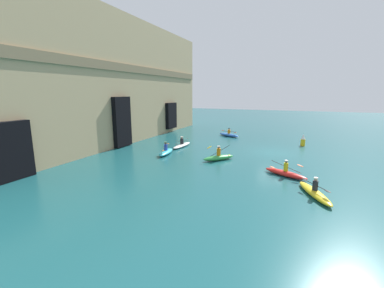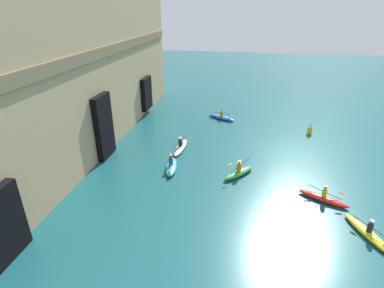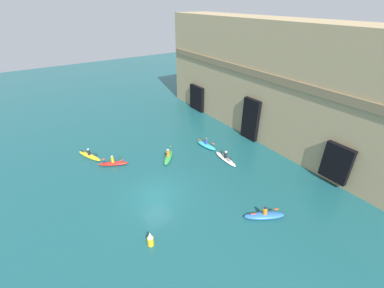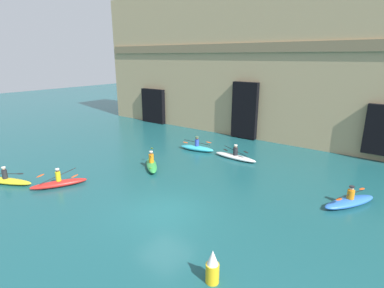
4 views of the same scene
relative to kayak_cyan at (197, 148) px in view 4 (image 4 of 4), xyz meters
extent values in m
plane|color=#195156|center=(4.55, -8.99, -0.24)|extent=(120.00, 120.00, 0.00)
cube|color=tan|center=(1.88, 8.78, 6.55)|extent=(37.37, 5.63, 13.59)
cube|color=#79674A|center=(1.88, 5.92, 7.84)|extent=(36.62, 0.24, 0.80)
cube|color=black|center=(-10.30, 5.82, 1.68)|extent=(3.16, 0.70, 3.80)
cube|color=black|center=(1.23, 5.82, 2.38)|extent=(2.42, 0.70, 5.09)
ellipsoid|color=#33B2C6|center=(0.00, 0.00, -0.04)|extent=(3.01, 1.26, 0.40)
cylinder|color=#2D47B7|center=(0.00, 0.00, 0.42)|extent=(0.32, 0.32, 0.53)
sphere|color=brown|center=(0.00, 0.00, 0.80)|extent=(0.23, 0.23, 0.23)
cylinder|color=#4C6B4C|center=(0.00, 0.00, 0.90)|extent=(0.29, 0.29, 0.06)
cylinder|color=black|center=(0.00, 0.00, 0.44)|extent=(2.19, 0.63, 0.28)
ellipsoid|color=#D84C19|center=(-0.97, -0.26, 0.33)|extent=(0.47, 0.29, 0.10)
ellipsoid|color=#D84C19|center=(0.97, 0.26, 0.55)|extent=(0.47, 0.29, 0.10)
ellipsoid|color=red|center=(-2.36, -10.53, -0.06)|extent=(2.02, 3.06, 0.36)
cylinder|color=gold|center=(-2.36, -10.53, 0.40)|extent=(0.29, 0.29, 0.56)
sphere|color=brown|center=(-2.36, -10.53, 0.78)|extent=(0.18, 0.18, 0.18)
cylinder|color=silver|center=(-2.36, -10.53, 0.85)|extent=(0.23, 0.23, 0.06)
cylinder|color=black|center=(-2.36, -10.53, 0.43)|extent=(0.63, 1.99, 0.57)
ellipsoid|color=#D84C19|center=(-2.62, -11.40, 0.67)|extent=(0.30, 0.47, 0.16)
ellipsoid|color=#D84C19|center=(-2.09, -9.66, 0.20)|extent=(0.30, 0.47, 0.16)
ellipsoid|color=green|center=(-0.13, -5.10, -0.03)|extent=(2.62, 2.41, 0.42)
cylinder|color=orange|center=(-0.13, -5.10, 0.47)|extent=(0.33, 0.33, 0.58)
sphere|color=brown|center=(-0.13, -5.10, 0.86)|extent=(0.20, 0.20, 0.20)
cylinder|color=silver|center=(-0.13, -5.10, 0.95)|extent=(0.25, 0.25, 0.06)
cylinder|color=black|center=(-0.13, -5.10, 0.50)|extent=(1.30, 1.49, 0.98)
ellipsoid|color=yellow|center=(0.43, -5.75, 0.08)|extent=(0.41, 0.43, 0.24)
ellipsoid|color=yellow|center=(-0.69, -4.45, 0.92)|extent=(0.41, 0.43, 0.24)
ellipsoid|color=yellow|center=(-5.33, -12.21, -0.08)|extent=(3.50, 2.01, 0.33)
cylinder|color=#232328|center=(-5.33, -12.21, 0.36)|extent=(0.29, 0.29, 0.54)
sphere|color=tan|center=(-5.33, -12.21, 0.72)|extent=(0.18, 0.18, 0.18)
cylinder|color=silver|center=(-5.33, -12.21, 0.79)|extent=(0.23, 0.23, 0.06)
cylinder|color=black|center=(-5.33, -12.21, 0.39)|extent=(1.69, 1.26, 0.04)
ellipsoid|color=black|center=(-4.60, -11.67, 0.39)|extent=(0.46, 0.41, 0.05)
ellipsoid|color=white|center=(3.52, 0.01, -0.08)|extent=(3.46, 0.89, 0.33)
cylinder|color=#232328|center=(3.52, 0.01, 0.36)|extent=(0.36, 0.36, 0.55)
sphere|color=tan|center=(3.52, 0.01, 0.74)|extent=(0.21, 0.21, 0.21)
cylinder|color=silver|center=(3.52, 0.01, 0.83)|extent=(0.27, 0.27, 0.06)
cylinder|color=black|center=(3.52, 0.01, 0.39)|extent=(2.17, 0.49, 0.38)
ellipsoid|color=black|center=(2.56, 0.21, 0.23)|extent=(0.47, 0.27, 0.12)
ellipsoid|color=black|center=(4.48, -0.19, 0.54)|extent=(0.47, 0.27, 0.12)
ellipsoid|color=blue|center=(11.74, -2.86, -0.05)|extent=(2.36, 3.25, 0.38)
cylinder|color=orange|center=(11.74, -2.86, 0.38)|extent=(0.35, 0.35, 0.47)
sphere|color=beige|center=(11.74, -2.86, 0.71)|extent=(0.21, 0.21, 0.21)
cylinder|color=#232328|center=(11.74, -2.86, 0.80)|extent=(0.26, 0.26, 0.06)
cylinder|color=black|center=(11.74, -2.86, 0.40)|extent=(0.85, 2.08, 0.13)
ellipsoid|color=#D84C19|center=(11.38, -3.78, 0.36)|extent=(0.33, 0.48, 0.07)
ellipsoid|color=#D84C19|center=(12.11, -1.94, 0.44)|extent=(0.33, 0.48, 0.07)
cylinder|color=yellow|center=(9.08, -11.65, 0.11)|extent=(0.46, 0.46, 0.70)
cone|color=white|center=(9.08, -11.65, 0.73)|extent=(0.39, 0.39, 0.53)
camera|label=1|loc=(-20.26, -11.14, 5.40)|focal=24.00mm
camera|label=2|loc=(-19.38, -5.01, 11.12)|focal=28.00mm
camera|label=3|loc=(21.09, -16.08, 15.20)|focal=24.00mm
camera|label=4|loc=(13.58, -18.80, 7.11)|focal=28.00mm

